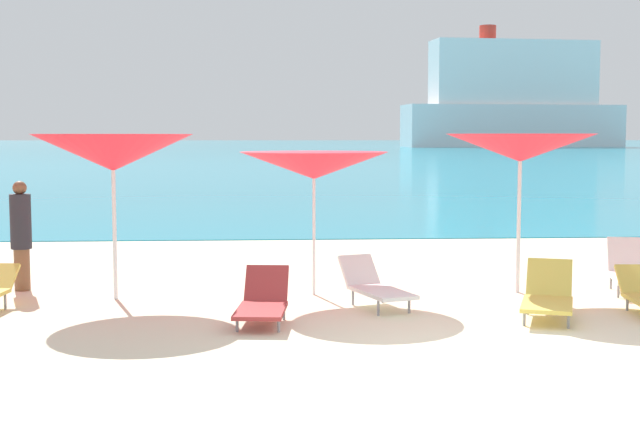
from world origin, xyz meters
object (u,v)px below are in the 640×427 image
object	(u,v)px
umbrella_4	(520,148)
lounge_chair_3	(548,295)
lounge_chair_0	(263,302)
umbrella_3	(314,166)
cruise_ship	(513,100)
lounge_chair_10	(375,286)
lounge_chair_4	(630,271)
beachgoer_4	(21,233)
umbrella_2	(113,153)

from	to	relation	value
umbrella_4	lounge_chair_3	bearing A→B (deg)	-94.41
lounge_chair_0	lounge_chair_3	distance (m)	3.62
umbrella_3	lounge_chair_0	world-z (taller)	umbrella_3
umbrella_3	cruise_ship	bearing A→B (deg)	73.19
lounge_chair_3	lounge_chair_10	size ratio (longest dim) A/B	1.01
lounge_chair_4	cruise_ship	bearing A→B (deg)	88.75
lounge_chair_0	beachgoer_4	xyz separation A→B (m)	(-3.61, 2.49, 0.61)
lounge_chair_0	beachgoer_4	world-z (taller)	beachgoer_4
lounge_chair_3	cruise_ship	bearing A→B (deg)	94.15
umbrella_2	lounge_chair_0	size ratio (longest dim) A/B	1.70
lounge_chair_0	lounge_chair_4	xyz separation A→B (m)	(5.44, 1.82, 0.05)
umbrella_4	lounge_chair_3	world-z (taller)	umbrella_4
umbrella_2	lounge_chair_10	size ratio (longest dim) A/B	1.54
lounge_chair_3	lounge_chair_10	bearing A→B (deg)	177.62
umbrella_3	lounge_chair_3	size ratio (longest dim) A/B	1.43
umbrella_2	umbrella_4	world-z (taller)	umbrella_4
umbrella_4	lounge_chair_4	world-z (taller)	umbrella_4
lounge_chair_3	beachgoer_4	size ratio (longest dim) A/B	0.95
lounge_chair_3	umbrella_2	bearing A→B (deg)	-176.25
lounge_chair_3	beachgoer_4	bearing A→B (deg)	-178.76
umbrella_2	beachgoer_4	bearing A→B (deg)	152.59
umbrella_2	umbrella_4	bearing A→B (deg)	1.61
cruise_ship	umbrella_2	bearing A→B (deg)	-113.11
lounge_chair_10	lounge_chair_3	bearing A→B (deg)	-41.52
umbrella_4	lounge_chair_10	distance (m)	3.06
lounge_chair_10	beachgoer_4	xyz separation A→B (m)	(-5.12, 1.58, 0.58)
cruise_ship	lounge_chair_4	bearing A→B (deg)	-110.74
umbrella_3	lounge_chair_4	bearing A→B (deg)	-0.71
umbrella_3	lounge_chair_10	size ratio (longest dim) A/B	1.44
beachgoer_4	lounge_chair_0	bearing A→B (deg)	-45.09
umbrella_4	cruise_ship	distance (m)	173.24
cruise_ship	beachgoer_4	bearing A→B (deg)	-113.66
umbrella_4	cruise_ship	bearing A→B (deg)	74.14
lounge_chair_4	lounge_chair_0	bearing A→B (deg)	-147.44
lounge_chair_4	lounge_chair_10	size ratio (longest dim) A/B	0.92
umbrella_2	umbrella_3	distance (m)	2.84
umbrella_4	lounge_chair_10	size ratio (longest dim) A/B	1.51
umbrella_2	lounge_chair_4	world-z (taller)	umbrella_2
umbrella_3	lounge_chair_3	xyz separation A→B (m)	(2.88, -1.82, -1.59)
lounge_chair_0	lounge_chair_4	bearing A→B (deg)	24.67
lounge_chair_10	cruise_ship	size ratio (longest dim) A/B	0.03
lounge_chair_10	umbrella_2	bearing A→B (deg)	148.38
umbrella_2	cruise_ship	bearing A→B (deg)	72.31
lounge_chair_10	cruise_ship	bearing A→B (deg)	54.28
umbrella_2	umbrella_3	bearing A→B (deg)	3.44
lounge_chair_0	beachgoer_4	size ratio (longest dim) A/B	0.86
lounge_chair_0	lounge_chair_10	distance (m)	1.77
umbrella_4	lounge_chair_10	bearing A→B (deg)	-156.96
umbrella_4	cruise_ship	world-z (taller)	cruise_ship
lounge_chair_10	umbrella_4	bearing A→B (deg)	3.80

